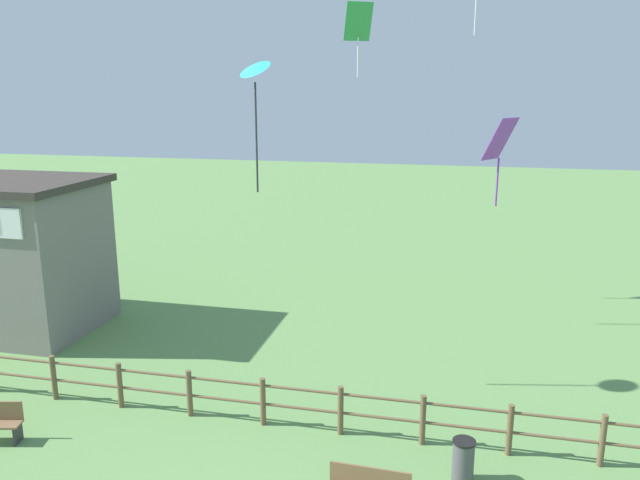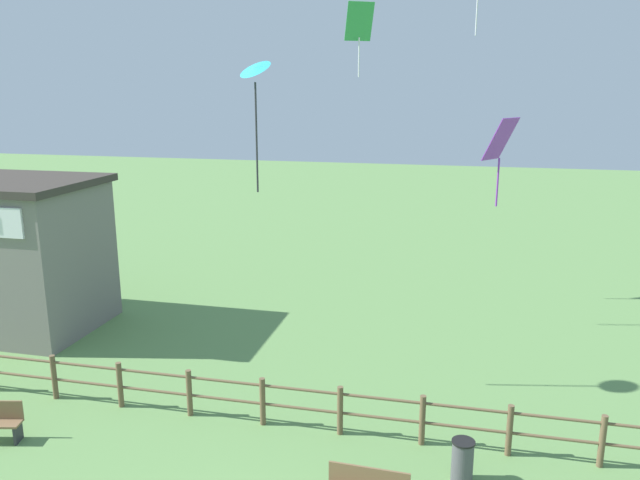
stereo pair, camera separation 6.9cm
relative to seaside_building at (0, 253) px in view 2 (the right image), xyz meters
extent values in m
cylinder|color=brown|center=(4.90, -4.23, -1.95)|extent=(0.14, 0.14, 1.21)
cylinder|color=brown|center=(6.81, -4.23, -1.95)|extent=(0.14, 0.14, 1.21)
cylinder|color=brown|center=(8.71, -4.23, -1.95)|extent=(0.14, 0.14, 1.21)
cylinder|color=brown|center=(10.62, -4.23, -1.95)|extent=(0.14, 0.14, 1.21)
cylinder|color=brown|center=(12.52, -4.23, -1.95)|extent=(0.14, 0.14, 1.21)
cylinder|color=brown|center=(14.43, -4.23, -1.95)|extent=(0.14, 0.14, 1.21)
cylinder|color=brown|center=(16.33, -4.23, -1.95)|extent=(0.14, 0.14, 1.21)
cylinder|color=brown|center=(18.23, -4.23, -1.95)|extent=(0.14, 0.14, 1.21)
cylinder|color=brown|center=(11.57, -4.23, -1.53)|extent=(20.95, 0.07, 0.07)
cylinder|color=brown|center=(11.57, -4.23, -2.01)|extent=(20.95, 0.07, 0.07)
cube|color=slate|center=(0.00, 0.01, -0.14)|extent=(6.34, 4.03, 4.83)
cube|color=brown|center=(13.60, -6.80, -1.85)|extent=(1.58, 0.10, 0.45)
cube|color=#2D2D33|center=(5.36, -6.25, -2.34)|extent=(0.14, 0.36, 0.43)
cylinder|color=#4C4C51|center=(15.34, -5.45, -2.11)|extent=(0.45, 0.45, 0.89)
cylinder|color=black|center=(15.34, -5.45, -1.64)|extent=(0.48, 0.48, 0.04)
cone|color=#2DB2C6|center=(9.89, -2.09, 5.86)|extent=(1.08, 1.05, 0.48)
cylinder|color=#2D2D33|center=(9.89, -2.09, 4.15)|extent=(0.05, 0.05, 2.75)
cube|color=green|center=(11.14, 5.71, 7.67)|extent=(1.07, 0.87, 1.29)
cylinder|color=white|center=(11.14, 5.71, 6.45)|extent=(0.05, 0.05, 1.37)
cube|color=purple|center=(15.94, 0.11, 4.07)|extent=(0.96, 1.07, 1.13)
cylinder|color=purple|center=(15.94, 0.11, 2.92)|extent=(0.05, 0.05, 1.31)
camera|label=1|loc=(15.01, -17.21, 5.38)|focal=35.00mm
camera|label=2|loc=(15.08, -17.20, 5.38)|focal=35.00mm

